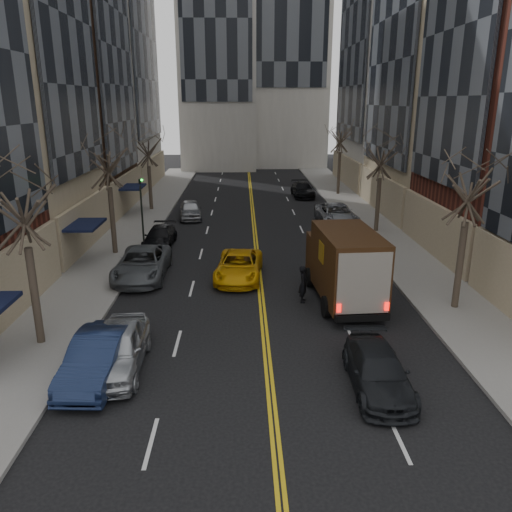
{
  "coord_description": "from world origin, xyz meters",
  "views": [
    {
      "loc": [
        -0.88,
        -9.85,
        9.16
      ],
      "look_at": [
        -0.26,
        12.43,
        2.2
      ],
      "focal_mm": 35.0,
      "sensor_mm": 36.0,
      "label": 1
    }
  ],
  "objects": [
    {
      "name": "tree_rt_near",
      "position": [
        8.8,
        11.0,
        6.45
      ],
      "size": [
        3.2,
        3.2,
        8.71
      ],
      "color": "#382D23",
      "rests_on": "sidewalk_right"
    },
    {
      "name": "ground",
      "position": [
        0.0,
        0.0,
        0.0
      ],
      "size": [
        160.0,
        160.0,
        0.0
      ],
      "primitive_type": "plane",
      "color": "black",
      "rests_on": "ground"
    },
    {
      "name": "parked_lf_a",
      "position": [
        -5.35,
        6.09,
        0.81
      ],
      "size": [
        2.04,
        4.8,
        1.62
      ],
      "primitive_type": "imported",
      "rotation": [
        0.0,
        0.0,
        0.03
      ],
      "color": "#B9BDC1",
      "rests_on": "ground"
    },
    {
      "name": "pedestrian",
      "position": [
        1.96,
        12.11,
        0.9
      ],
      "size": [
        0.53,
        0.71,
        1.79
      ],
      "primitive_type": "imported",
      "rotation": [
        0.0,
        0.0,
        1.41
      ],
      "color": "black",
      "rests_on": "ground"
    },
    {
      "name": "taxi",
      "position": [
        -1.09,
        15.43,
        0.7
      ],
      "size": [
        2.76,
        5.24,
        1.4
      ],
      "primitive_type": "imported",
      "rotation": [
        0.0,
        0.0,
        -0.09
      ],
      "color": "#D89A09",
      "rests_on": "ground"
    },
    {
      "name": "sidewalk_right",
      "position": [
        9.0,
        27.0,
        0.07
      ],
      "size": [
        4.0,
        66.0,
        0.15
      ],
      "primitive_type": "cube",
      "color": "slate",
      "rests_on": "ground"
    },
    {
      "name": "sidewalk_left",
      "position": [
        -9.0,
        27.0,
        0.07
      ],
      "size": [
        4.0,
        66.0,
        0.15
      ],
      "primitive_type": "cube",
      "color": "slate",
      "rests_on": "ground"
    },
    {
      "name": "parked_rt_c",
      "position": [
        5.1,
        39.14,
        0.7
      ],
      "size": [
        2.15,
        4.92,
        1.41
      ],
      "primitive_type": "imported",
      "rotation": [
        0.0,
        0.0,
        0.04
      ],
      "color": "black",
      "rests_on": "ground"
    },
    {
      "name": "parked_lf_c",
      "position": [
        -6.3,
        15.75,
        0.78
      ],
      "size": [
        2.65,
        5.67,
        1.57
      ],
      "primitive_type": "imported",
      "rotation": [
        0.0,
        0.0,
        0.01
      ],
      "color": "#4E5256",
      "rests_on": "ground"
    },
    {
      "name": "traffic_signal",
      "position": [
        -7.39,
        22.0,
        2.82
      ],
      "size": [
        0.29,
        0.26,
        4.7
      ],
      "color": "black",
      "rests_on": "sidewalk_left"
    },
    {
      "name": "tree_rt_mid",
      "position": [
        8.8,
        25.0,
        6.17
      ],
      "size": [
        3.2,
        3.2,
        8.32
      ],
      "color": "#382D23",
      "rests_on": "sidewalk_right"
    },
    {
      "name": "tree_lf_far",
      "position": [
        -8.8,
        33.0,
        6.02
      ],
      "size": [
        3.2,
        3.2,
        8.12
      ],
      "color": "#382D23",
      "rests_on": "sidewalk_left"
    },
    {
      "name": "tree_rt_far",
      "position": [
        8.8,
        40.0,
        6.74
      ],
      "size": [
        3.2,
        3.2,
        9.11
      ],
      "color": "#382D23",
      "rests_on": "sidewalk_right"
    },
    {
      "name": "parked_rt_b",
      "position": [
        6.3,
        27.15,
        0.81
      ],
      "size": [
        2.86,
        5.93,
        1.63
      ],
      "primitive_type": "imported",
      "rotation": [
        0.0,
        0.0,
        0.03
      ],
      "color": "#9FA1A7",
      "rests_on": "ground"
    },
    {
      "name": "observer_sedan",
      "position": [
        3.54,
        4.58,
        0.65
      ],
      "size": [
        1.9,
        4.5,
        1.3
      ],
      "rotation": [
        0.0,
        0.0,
        -0.02
      ],
      "color": "black",
      "rests_on": "ground"
    },
    {
      "name": "parked_lf_b",
      "position": [
        -5.87,
        5.55,
        0.77
      ],
      "size": [
        1.85,
        4.76,
        1.54
      ],
      "primitive_type": "imported",
      "rotation": [
        0.0,
        0.0,
        -0.05
      ],
      "color": "#121D3A",
      "rests_on": "ground"
    },
    {
      "name": "parked_lf_e",
      "position": [
        -5.1,
        29.89,
        0.72
      ],
      "size": [
        2.19,
        4.41,
        1.45
      ],
      "primitive_type": "imported",
      "rotation": [
        0.0,
        0.0,
        0.12
      ],
      "color": "#999CA0",
      "rests_on": "ground"
    },
    {
      "name": "ups_truck",
      "position": [
        3.85,
        12.13,
        1.79
      ],
      "size": [
        2.98,
        6.62,
        3.55
      ],
      "rotation": [
        0.0,
        0.0,
        0.06
      ],
      "color": "black",
      "rests_on": "ground"
    },
    {
      "name": "tree_lf_near",
      "position": [
        -8.8,
        8.0,
        6.24
      ],
      "size": [
        3.2,
        3.2,
        8.41
      ],
      "color": "#382D23",
      "rests_on": "sidewalk_left"
    },
    {
      "name": "streetwall_left",
      "position": [
        -16.3,
        30.9,
        15.56
      ],
      "size": [
        14.0,
        49.5,
        36.0
      ],
      "color": "#562319",
      "rests_on": "ground"
    },
    {
      "name": "tree_lf_mid",
      "position": [
        -8.8,
        20.0,
        6.6
      ],
      "size": [
        3.2,
        3.2,
        8.91
      ],
      "color": "#382D23",
      "rests_on": "sidewalk_left"
    },
    {
      "name": "parked_rt_a",
      "position": [
        6.3,
        25.04,
        0.65
      ],
      "size": [
        1.6,
        4.0,
        1.3
      ],
      "primitive_type": "imported",
      "rotation": [
        0.0,
        0.0,
        -0.06
      ],
      "color": "#45484C",
      "rests_on": "ground"
    },
    {
      "name": "streetwall_right",
      "position": [
        16.38,
        32.2,
        15.09
      ],
      "size": [
        12.26,
        49.0,
        34.0
      ],
      "color": "#4C301E",
      "rests_on": "ground"
    },
    {
      "name": "parked_lf_d",
      "position": [
        -6.3,
        21.78,
        0.64
      ],
      "size": [
        1.93,
        4.46,
        1.28
      ],
      "primitive_type": "imported",
      "rotation": [
        0.0,
        0.0,
        -0.03
      ],
      "color": "black",
      "rests_on": "ground"
    }
  ]
}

